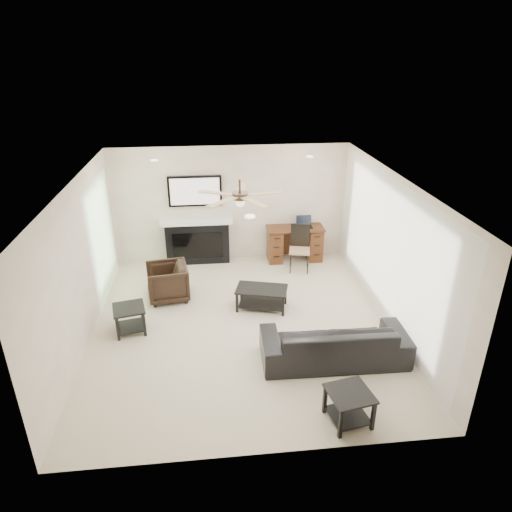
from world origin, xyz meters
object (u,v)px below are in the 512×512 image
object	(u,v)px
sofa	(334,341)
fireplace_unit	(197,221)
armchair	(167,282)
coffee_table	(262,298)
desk	(295,243)

from	to	relation	value
sofa	fireplace_unit	bearing A→B (deg)	-59.75
armchair	fireplace_unit	bearing A→B (deg)	151.35
sofa	coffee_table	bearing A→B (deg)	-59.45
coffee_table	desk	bearing A→B (deg)	79.34
fireplace_unit	desk	xyz separation A→B (m)	(2.11, -0.08, -0.57)
sofa	desk	world-z (taller)	desk
armchair	desk	xyz separation A→B (m)	(2.67, 1.45, 0.04)
sofa	desk	distance (m)	3.60
sofa	armchair	distance (m)	3.37
armchair	fireplace_unit	distance (m)	1.74
desk	coffee_table	bearing A→B (deg)	-115.93
armchair	coffee_table	distance (m)	1.79
armchair	coffee_table	bearing A→B (deg)	63.51
armchair	desk	size ratio (longest dim) A/B	0.61
armchair	fireplace_unit	size ratio (longest dim) A/B	0.39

